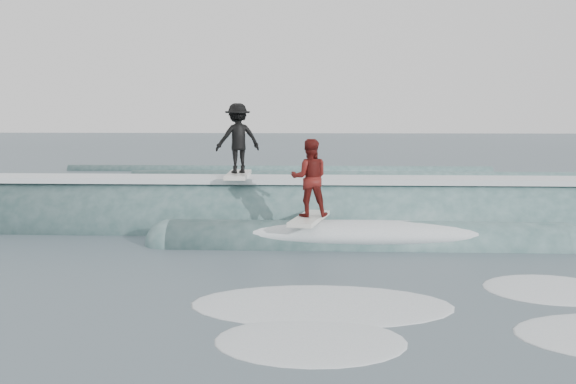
{
  "coord_description": "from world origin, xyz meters",
  "views": [
    {
      "loc": [
        0.77,
        -11.02,
        3.1
      ],
      "look_at": [
        0.0,
        4.76,
        1.1
      ],
      "focal_mm": 40.0,
      "sensor_mm": 36.0,
      "label": 1
    }
  ],
  "objects": [
    {
      "name": "far_swells",
      "position": [
        -2.7,
        17.65,
        0.0
      ],
      "size": [
        36.51,
        8.65,
        0.8
      ],
      "color": "#325555",
      "rests_on": "ground"
    },
    {
      "name": "ground",
      "position": [
        0.0,
        0.0,
        0.0
      ],
      "size": [
        160.0,
        160.0,
        0.0
      ],
      "primitive_type": "plane",
      "color": "#3C4F58",
      "rests_on": "ground"
    },
    {
      "name": "whitewater",
      "position": [
        1.42,
        -1.18,
        0.0
      ],
      "size": [
        13.8,
        4.72,
        0.1
      ],
      "color": "white",
      "rests_on": "ground"
    },
    {
      "name": "surfer_black",
      "position": [
        -1.37,
        5.76,
        2.32
      ],
      "size": [
        1.35,
        2.01,
        1.93
      ],
      "color": "silver",
      "rests_on": "ground"
    },
    {
      "name": "breaking_wave",
      "position": [
        0.24,
        5.47,
        0.04
      ],
      "size": [
        20.63,
        4.08,
        2.61
      ],
      "color": "#325555",
      "rests_on": "ground"
    },
    {
      "name": "surfer_red",
      "position": [
        0.55,
        3.56,
        1.49
      ],
      "size": [
        0.96,
        2.07,
        1.88
      ],
      "color": "silver",
      "rests_on": "ground"
    }
  ]
}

